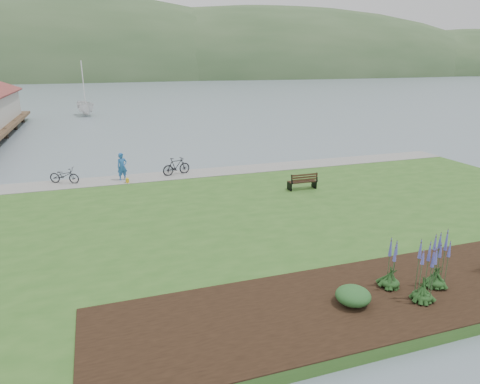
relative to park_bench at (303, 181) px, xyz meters
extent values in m
plane|color=slate|center=(-3.01, -1.42, -0.90)|extent=(600.00, 600.00, 0.00)
cube|color=#2E591F|center=(-3.01, -3.42, -0.70)|extent=(34.00, 20.00, 0.40)
cube|color=gray|center=(-3.01, 5.48, -0.48)|extent=(34.00, 2.20, 0.03)
cube|color=black|center=(-0.01, -11.22, -0.48)|extent=(24.00, 4.40, 0.04)
cube|color=black|center=(0.00, 0.11, -0.05)|extent=(1.62, 0.58, 0.05)
cube|color=black|center=(0.00, -0.20, 0.25)|extent=(1.61, 0.17, 0.50)
cube|color=black|center=(-0.78, 0.11, -0.28)|extent=(0.07, 0.55, 0.44)
cube|color=black|center=(0.79, 0.10, -0.28)|extent=(0.07, 0.55, 0.44)
imported|color=#235BA1|center=(-9.64, 5.34, 0.51)|extent=(0.85, 0.69, 2.02)
imported|color=black|center=(-13.02, 5.78, -0.01)|extent=(1.41, 1.96, 0.98)
imported|color=black|center=(-6.26, 5.58, 0.07)|extent=(1.02, 1.97, 1.14)
imported|color=silver|center=(-11.97, 43.35, -0.90)|extent=(10.68, 10.81, 23.75)
cube|color=gold|center=(-9.44, 4.66, -0.36)|extent=(0.17, 0.27, 0.29)
ellipsoid|color=#153814|center=(-0.91, -11.38, -0.31)|extent=(0.62, 0.62, 0.31)
cone|color=#4447A0|center=(-0.91, -11.38, 0.76)|extent=(0.40, 0.40, 1.83)
ellipsoid|color=#153814|center=(-2.35, -10.93, -0.31)|extent=(0.62, 0.62, 0.31)
cone|color=#4447A0|center=(-2.35, -10.93, 0.69)|extent=(0.32, 0.32, 1.69)
ellipsoid|color=#153814|center=(-1.93, -11.94, -0.31)|extent=(0.62, 0.62, 0.31)
cone|color=#4447A0|center=(-1.93, -11.94, 0.81)|extent=(0.40, 0.40, 1.92)
ellipsoid|color=#1E4C21|center=(-4.05, -11.41, -0.19)|extent=(1.07, 1.07, 0.54)
camera|label=1|loc=(-10.97, -21.13, 6.65)|focal=32.00mm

